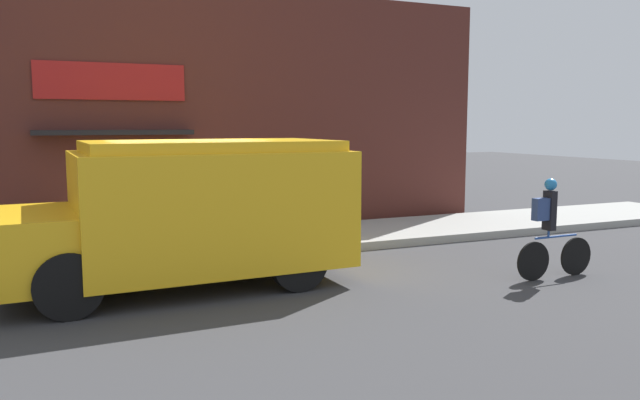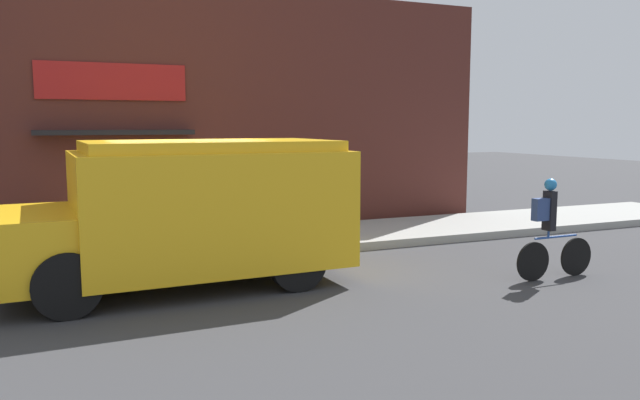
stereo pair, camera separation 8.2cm
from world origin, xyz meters
name	(u,v)px [view 2 (the right image)]	position (x,y,z in m)	size (l,w,h in m)	color
ground_plane	(187,267)	(0.00, 0.00, 0.00)	(70.00, 70.00, 0.00)	#38383A
sidewalk	(174,248)	(0.00, 1.32, 0.09)	(28.00, 2.64, 0.17)	#999993
storefront	(155,112)	(-0.02, 3.02, 2.78)	(16.29, 0.76, 5.55)	#4C231E
school_bus	(191,210)	(-0.17, -1.28, 1.19)	(5.32, 2.86, 2.27)	yellow
cyclist	(551,231)	(5.27, -3.20, 0.79)	(1.57, 0.20, 1.65)	black
trash_bin	(34,226)	(-2.50, 2.19, 0.56)	(0.60, 0.60, 0.77)	#38383D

